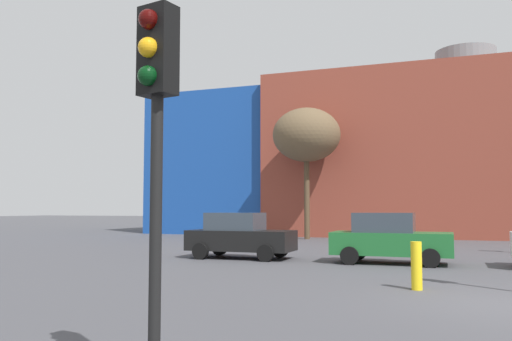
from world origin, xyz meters
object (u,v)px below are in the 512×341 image
object	(u,v)px
parked_car_1	(389,238)
bollard_yellow_1	(416,266)
traffic_light_near_left	(156,106)
bare_tree_0	(306,136)
parked_car_0	(240,236)

from	to	relation	value
parked_car_1	bollard_yellow_1	distance (m)	5.70
parked_car_1	traffic_light_near_left	world-z (taller)	traffic_light_near_left
bare_tree_0	bollard_yellow_1	xyz separation A→B (m)	(7.20, -18.15, -5.64)
parked_car_1	bare_tree_0	size ratio (longest dim) A/B	0.49
parked_car_0	bollard_yellow_1	size ratio (longest dim) A/B	3.57
bare_tree_0	traffic_light_near_left	bearing A→B (deg)	-78.68
parked_car_0	bollard_yellow_1	bearing A→B (deg)	-40.69
parked_car_1	bare_tree_0	bearing A→B (deg)	115.67
traffic_light_near_left	bare_tree_0	size ratio (longest dim) A/B	0.49
parked_car_0	bollard_yellow_1	distance (m)	8.55
bare_tree_0	bollard_yellow_1	bearing A→B (deg)	-68.37
parked_car_0	parked_car_1	xyz separation A→B (m)	(5.33, 0.00, 0.01)
parked_car_1	traffic_light_near_left	xyz separation A→B (m)	(-0.83, -13.48, 1.98)
parked_car_0	bollard_yellow_1	xyz separation A→B (m)	(6.48, -5.57, -0.29)
parked_car_0	parked_car_1	size ratio (longest dim) A/B	0.99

